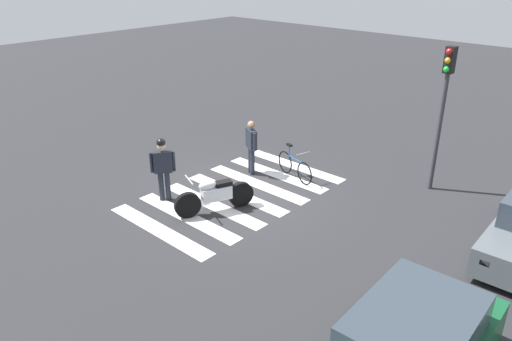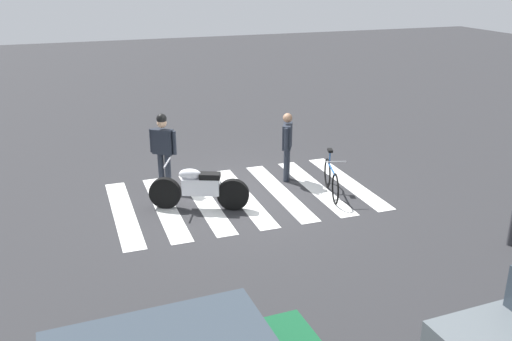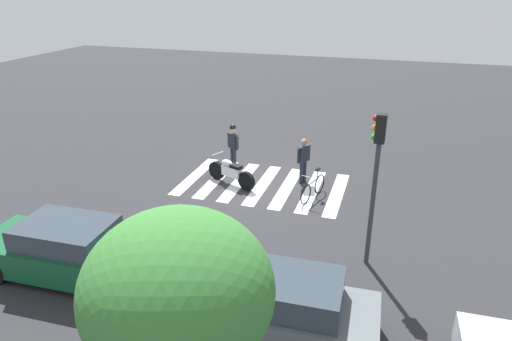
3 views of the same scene
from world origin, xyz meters
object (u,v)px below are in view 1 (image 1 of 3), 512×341
(leaning_bicycle, at_px, (294,166))
(officer_by_motorcycle, at_px, (163,165))
(traffic_light_pole, at_px, (444,96))
(officer_on_foot, at_px, (251,144))
(police_motorcycle, at_px, (215,195))

(leaning_bicycle, relative_size, officer_by_motorcycle, 0.91)
(leaning_bicycle, xyz_separation_m, traffic_light_pole, (-2.08, 3.35, 2.36))
(leaning_bicycle, xyz_separation_m, officer_on_foot, (0.61, -1.20, 0.59))
(leaning_bicycle, distance_m, officer_on_foot, 1.47)
(leaning_bicycle, relative_size, traffic_light_pole, 0.40)
(officer_on_foot, xyz_separation_m, traffic_light_pole, (-2.69, 4.56, 1.77))
(officer_on_foot, relative_size, officer_by_motorcycle, 0.94)
(police_motorcycle, height_order, officer_by_motorcycle, officer_by_motorcycle)
(officer_on_foot, bearing_deg, police_motorcycle, 21.54)
(police_motorcycle, xyz_separation_m, officer_on_foot, (-2.44, -0.96, 0.49))
(police_motorcycle, bearing_deg, leaning_bicycle, 175.51)
(police_motorcycle, height_order, traffic_light_pole, traffic_light_pole)
(officer_on_foot, bearing_deg, officer_by_motorcycle, -10.65)
(leaning_bicycle, relative_size, officer_on_foot, 0.97)
(traffic_light_pole, bearing_deg, police_motorcycle, -35.01)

